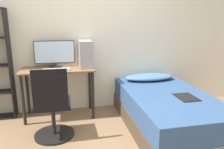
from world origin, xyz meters
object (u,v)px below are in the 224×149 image
object	(u,v)px
monitor	(55,53)
pc_tower	(86,54)
bed	(167,110)
keyboard	(57,70)
office_chair	(53,111)

from	to	relation	value
monitor	pc_tower	size ratio (longest dim) A/B	1.48
monitor	pc_tower	xyz separation A→B (m)	(0.47, -0.10, -0.01)
bed	keyboard	xyz separation A→B (m)	(-1.50, 0.59, 0.53)
office_chair	bed	distance (m)	1.56
keyboard	pc_tower	size ratio (longest dim) A/B	0.95
office_chair	monitor	distance (m)	1.02
keyboard	pc_tower	world-z (taller)	pc_tower
keyboard	monitor	bearing A→B (deg)	95.63
office_chair	monitor	bearing A→B (deg)	87.80
bed	monitor	xyz separation A→B (m)	(-1.52, 0.84, 0.74)
bed	monitor	distance (m)	1.88
pc_tower	keyboard	bearing A→B (deg)	-162.41
keyboard	pc_tower	distance (m)	0.51
office_chair	pc_tower	world-z (taller)	pc_tower
bed	pc_tower	xyz separation A→B (m)	(-1.05, 0.73, 0.73)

